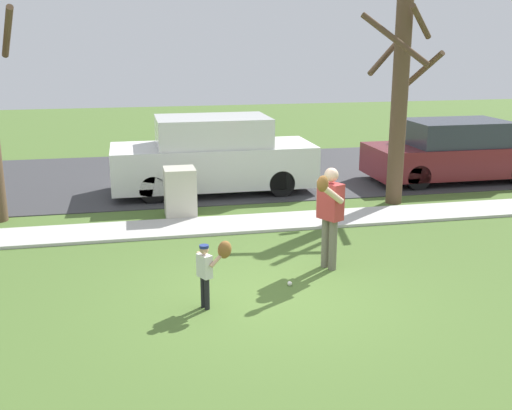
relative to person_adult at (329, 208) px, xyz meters
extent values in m
plane|color=#4C6B2D|center=(-1.12, 2.66, -1.06)|extent=(48.00, 48.00, 0.00)
cube|color=beige|center=(-1.12, 2.76, -1.03)|extent=(36.00, 1.20, 0.06)
cube|color=#38383A|center=(-1.12, 7.76, -1.05)|extent=(36.00, 6.80, 0.02)
cylinder|color=#6B6656|center=(0.07, -0.04, -0.63)|extent=(0.14, 0.14, 0.86)
cylinder|color=#6B6656|center=(-0.01, 0.11, -0.63)|extent=(0.14, 0.14, 0.86)
cube|color=#B73838|center=(0.03, 0.03, 0.11)|extent=(0.40, 0.47, 0.61)
sphere|color=beige|center=(0.03, 0.03, 0.55)|extent=(0.23, 0.23, 0.23)
cylinder|color=beige|center=(-0.08, -0.31, 0.33)|extent=(0.52, 0.33, 0.41)
ellipsoid|color=brown|center=(-0.26, -0.41, 0.52)|extent=(0.26, 0.23, 0.26)
cylinder|color=beige|center=(-0.09, 0.26, 0.13)|extent=(0.10, 0.10, 0.57)
cylinder|color=black|center=(-2.23, -1.09, -0.82)|extent=(0.08, 0.08, 0.48)
cylinder|color=black|center=(-2.19, -1.17, -0.82)|extent=(0.08, 0.08, 0.48)
cube|color=silver|center=(-2.21, -1.13, -0.42)|extent=(0.22, 0.26, 0.34)
sphere|color=tan|center=(-2.21, -1.13, -0.17)|extent=(0.13, 0.13, 0.13)
cylinder|color=navy|center=(-2.21, -1.13, -0.12)|extent=(0.14, 0.14, 0.04)
cylinder|color=tan|center=(-2.28, -1.00, -0.41)|extent=(0.06, 0.06, 0.32)
cylinder|color=tan|center=(-2.02, -1.19, -0.29)|extent=(0.28, 0.18, 0.23)
ellipsoid|color=brown|center=(-1.92, -1.14, -0.19)|extent=(0.26, 0.23, 0.26)
sphere|color=white|center=(-0.81, -0.58, -1.02)|extent=(0.07, 0.07, 0.07)
cube|color=beige|center=(-2.13, 3.68, -0.52)|extent=(0.66, 0.68, 1.07)
cylinder|color=brown|center=(2.89, 3.80, 1.24)|extent=(0.37, 0.37, 4.61)
cylinder|color=brown|center=(3.43, 3.97, 1.94)|extent=(0.53, 1.36, 1.02)
cylinder|color=brown|center=(2.67, 4.19, 2.30)|extent=(1.05, 0.69, 0.85)
cylinder|color=brown|center=(2.48, 3.32, 2.67)|extent=(1.26, 1.11, 1.14)
cylinder|color=brown|center=(3.14, 3.50, 3.04)|extent=(0.84, 0.72, 0.74)
cylinder|color=brown|center=(-5.42, 4.32, 2.81)|extent=(0.54, 1.37, 1.03)
cube|color=silver|center=(-1.11, 5.77, -0.36)|extent=(5.00, 1.95, 1.00)
cube|color=silver|center=(-1.11, 5.77, 0.49)|extent=(2.75, 1.79, 0.70)
cylinder|color=black|center=(-2.66, 4.91, -0.72)|extent=(0.64, 0.22, 0.64)
cylinder|color=black|center=(-2.66, 6.64, -0.72)|extent=(0.64, 0.22, 0.64)
cylinder|color=black|center=(0.44, 4.91, -0.72)|extent=(0.64, 0.22, 0.64)
cylinder|color=black|center=(0.44, 6.64, -0.72)|extent=(0.64, 0.22, 0.64)
cube|color=maroon|center=(5.47, 5.68, -0.46)|extent=(4.70, 1.90, 0.80)
cube|color=#2D333D|center=(5.47, 5.68, 0.26)|extent=(2.59, 1.75, 0.65)
cylinder|color=black|center=(4.01, 4.84, -0.72)|extent=(0.64, 0.22, 0.64)
cylinder|color=black|center=(4.01, 6.52, -0.72)|extent=(0.64, 0.22, 0.64)
cylinder|color=black|center=(6.92, 6.52, -0.72)|extent=(0.64, 0.22, 0.64)
camera|label=1|loc=(-3.18, -9.21, 2.67)|focal=43.00mm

